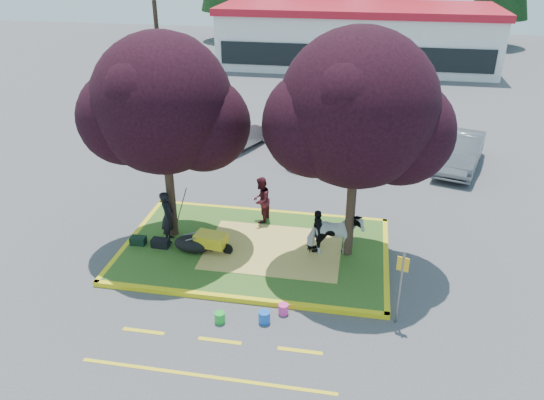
% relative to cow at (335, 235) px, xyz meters
% --- Properties ---
extents(ground, '(90.00, 90.00, 0.00)m').
position_rel_cow_xyz_m(ground, '(-2.48, -0.04, -0.84)').
color(ground, '#424244').
rests_on(ground, ground).
extents(median_island, '(8.00, 5.00, 0.15)m').
position_rel_cow_xyz_m(median_island, '(-2.48, -0.04, -0.77)').
color(median_island, '#31571B').
rests_on(median_island, ground).
extents(curb_near, '(8.30, 0.16, 0.15)m').
position_rel_cow_xyz_m(curb_near, '(-2.48, -2.62, -0.77)').
color(curb_near, yellow).
rests_on(curb_near, ground).
extents(curb_far, '(8.30, 0.16, 0.15)m').
position_rel_cow_xyz_m(curb_far, '(-2.48, 2.54, -0.77)').
color(curb_far, yellow).
rests_on(curb_far, ground).
extents(curb_left, '(0.16, 5.30, 0.15)m').
position_rel_cow_xyz_m(curb_left, '(-6.56, -0.04, -0.77)').
color(curb_left, yellow).
rests_on(curb_left, ground).
extents(curb_right, '(0.16, 5.30, 0.15)m').
position_rel_cow_xyz_m(curb_right, '(1.60, -0.04, -0.77)').
color(curb_right, yellow).
rests_on(curb_right, ground).
extents(straw_bedding, '(4.20, 3.00, 0.01)m').
position_rel_cow_xyz_m(straw_bedding, '(-1.88, -0.04, -0.69)').
color(straw_bedding, '#E5CE5E').
rests_on(straw_bedding, median_island).
extents(tree_purple_left, '(5.06, 4.20, 6.51)m').
position_rel_cow_xyz_m(tree_purple_left, '(-5.26, 0.34, 3.51)').
color(tree_purple_left, black).
rests_on(tree_purple_left, median_island).
extents(tree_purple_right, '(5.30, 4.40, 6.82)m').
position_rel_cow_xyz_m(tree_purple_right, '(0.44, 0.14, 3.72)').
color(tree_purple_right, black).
rests_on(tree_purple_right, median_island).
extents(fire_lane_stripe_a, '(1.10, 0.12, 0.01)m').
position_rel_cow_xyz_m(fire_lane_stripe_a, '(-4.48, -4.24, -0.84)').
color(fire_lane_stripe_a, yellow).
rests_on(fire_lane_stripe_a, ground).
extents(fire_lane_stripe_b, '(1.10, 0.12, 0.01)m').
position_rel_cow_xyz_m(fire_lane_stripe_b, '(-2.48, -4.24, -0.84)').
color(fire_lane_stripe_b, yellow).
rests_on(fire_lane_stripe_b, ground).
extents(fire_lane_stripe_c, '(1.10, 0.12, 0.01)m').
position_rel_cow_xyz_m(fire_lane_stripe_c, '(-0.48, -4.24, -0.84)').
color(fire_lane_stripe_c, yellow).
rests_on(fire_lane_stripe_c, ground).
extents(fire_lane_long, '(6.00, 0.10, 0.01)m').
position_rel_cow_xyz_m(fire_lane_long, '(-2.48, -5.44, -0.84)').
color(fire_lane_long, yellow).
rests_on(fire_lane_long, ground).
extents(retail_building, '(20.40, 8.40, 4.40)m').
position_rel_cow_xyz_m(retail_building, '(-0.48, 27.95, 1.41)').
color(retail_building, silver).
rests_on(retail_building, ground).
extents(cow, '(1.79, 1.17, 1.39)m').
position_rel_cow_xyz_m(cow, '(0.00, 0.00, 0.00)').
color(cow, white).
rests_on(cow, median_island).
extents(calf, '(1.39, 1.14, 0.53)m').
position_rel_cow_xyz_m(calf, '(-4.31, -0.57, -0.43)').
color(calf, black).
rests_on(calf, median_island).
extents(handler, '(0.51, 0.68, 1.71)m').
position_rel_cow_xyz_m(handler, '(-5.28, -0.06, 0.16)').
color(handler, black).
rests_on(handler, median_island).
extents(visitor_a, '(0.73, 0.87, 1.62)m').
position_rel_cow_xyz_m(visitor_a, '(-2.62, 1.73, 0.11)').
color(visitor_a, '#44131D').
rests_on(visitor_a, median_island).
extents(visitor_b, '(0.50, 0.88, 1.40)m').
position_rel_cow_xyz_m(visitor_b, '(-0.54, 0.16, 0.01)').
color(visitor_b, black).
rests_on(visitor_b, median_island).
extents(wheelbarrow, '(1.71, 0.70, 0.64)m').
position_rel_cow_xyz_m(wheelbarrow, '(-3.74, -0.54, -0.25)').
color(wheelbarrow, black).
rests_on(wheelbarrow, median_island).
extents(gear_bag_dark, '(0.56, 0.31, 0.28)m').
position_rel_cow_xyz_m(gear_bag_dark, '(-5.42, -0.52, -0.55)').
color(gear_bag_dark, black).
rests_on(gear_bag_dark, median_island).
extents(gear_bag_green, '(0.49, 0.31, 0.26)m').
position_rel_cow_xyz_m(gear_bag_green, '(-6.18, -0.48, -0.57)').
color(gear_bag_green, black).
rests_on(gear_bag_green, median_island).
extents(sign_post, '(0.29, 0.11, 2.13)m').
position_rel_cow_xyz_m(sign_post, '(1.82, -2.74, 0.44)').
color(sign_post, slate).
rests_on(sign_post, ground).
extents(bucket_green, '(0.35, 0.35, 0.29)m').
position_rel_cow_xyz_m(bucket_green, '(-2.67, -3.54, -0.70)').
color(bucket_green, green).
rests_on(bucket_green, ground).
extents(bucket_pink, '(0.35, 0.35, 0.29)m').
position_rel_cow_xyz_m(bucket_pink, '(-1.10, -2.91, -0.70)').
color(bucket_pink, '#F63698').
rests_on(bucket_pink, ground).
extents(bucket_blue, '(0.33, 0.33, 0.33)m').
position_rel_cow_xyz_m(bucket_blue, '(-1.53, -3.34, -0.68)').
color(bucket_blue, blue).
rests_on(bucket_blue, ground).
extents(car_black, '(2.30, 4.07, 1.31)m').
position_rel_cow_xyz_m(car_black, '(-8.72, 7.76, -0.19)').
color(car_black, black).
rests_on(car_black, ground).
extents(car_silver, '(2.56, 3.80, 1.18)m').
position_rel_cow_xyz_m(car_silver, '(-5.00, 9.14, -0.25)').
color(car_silver, '#AEB0B6').
rests_on(car_silver, ground).
extents(car_red, '(4.12, 5.77, 1.46)m').
position_rel_cow_xyz_m(car_red, '(-2.08, 8.91, -0.12)').
color(car_red, maroon).
rests_on(car_red, ground).
extents(car_white, '(3.46, 5.03, 1.35)m').
position_rel_cow_xyz_m(car_white, '(0.63, 8.50, -0.17)').
color(car_white, silver).
rests_on(car_white, ground).
extents(car_grey, '(2.72, 4.74, 1.48)m').
position_rel_cow_xyz_m(car_grey, '(4.75, 8.21, -0.11)').
color(car_grey, '#575A5E').
rests_on(car_grey, ground).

